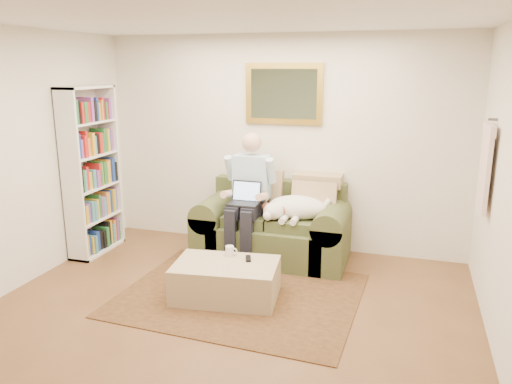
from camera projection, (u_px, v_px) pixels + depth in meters
The scene contains 12 objects.
room_shell at pixel (216, 181), 4.11m from camera, with size 4.51×5.00×2.61m.
rug at pixel (240, 294), 4.98m from camera, with size 2.29×1.84×0.01m, color #332414.
sofa at pixel (272, 233), 5.89m from camera, with size 1.76×0.89×1.05m.
seated_man at pixel (247, 199), 5.71m from camera, with size 0.58×0.83×1.48m, color #8CB5D8, non-canonical shape.
laptop at pixel (245, 198), 5.64m from camera, with size 0.34×0.27×0.25m.
sleeping_dog at pixel (298, 207), 5.63m from camera, with size 0.72×0.45×0.27m, color white, non-canonical shape.
ottoman at pixel (226, 281), 4.88m from camera, with size 1.00×0.63×0.36m, color tan.
coffee_mug at pixel (230, 251), 5.02m from camera, with size 0.08×0.08×0.10m, color white.
tv_remote at pixel (248, 259), 4.93m from camera, with size 0.05×0.15×0.02m, color black.
bookshelf at pixel (92, 171), 5.94m from camera, with size 0.28×0.80×2.00m, color white, non-canonical shape.
wall_mirror at pixel (284, 94), 5.92m from camera, with size 0.94×0.04×0.72m.
hanging_shirt at pixel (486, 163), 4.62m from camera, with size 0.06×0.52×0.90m, color #F8D6CD, non-canonical shape.
Camera 1 is at (1.51, -3.37, 2.22)m, focal length 35.00 mm.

